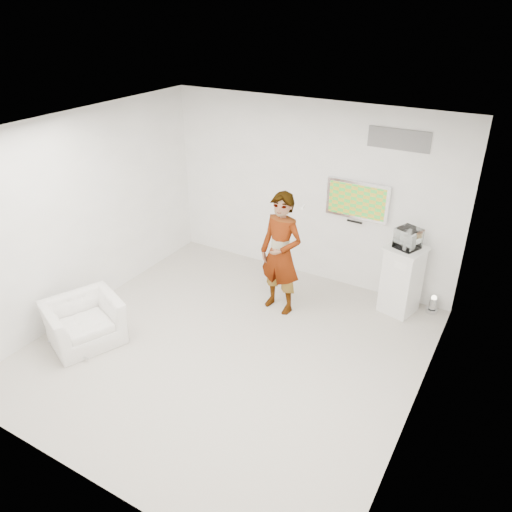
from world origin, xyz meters
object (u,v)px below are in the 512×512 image
(tv, at_px, (358,200))
(person, at_px, (281,254))
(armchair, at_px, (84,322))
(floor_uplight, at_px, (433,304))
(pedestal, at_px, (402,280))

(tv, xyz_separation_m, person, (-0.71, -1.18, -0.60))
(person, bearing_deg, armchair, -124.77)
(tv, height_order, person, person)
(person, distance_m, floor_uplight, 2.50)
(person, relative_size, floor_uplight, 6.71)
(pedestal, relative_size, floor_uplight, 3.82)
(person, distance_m, armchair, 2.97)
(person, xyz_separation_m, floor_uplight, (2.10, 1.07, -0.81))
(person, relative_size, armchair, 1.95)
(floor_uplight, bearing_deg, pedestal, -156.83)
(person, bearing_deg, pedestal, 36.37)
(armchair, relative_size, pedestal, 0.90)
(person, height_order, floor_uplight, person)
(tv, bearing_deg, person, -121.11)
(pedestal, bearing_deg, floor_uplight, 23.17)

